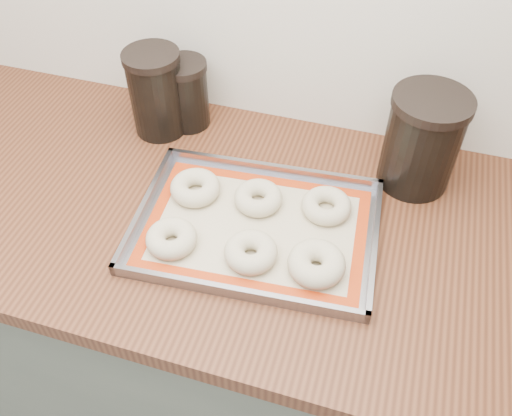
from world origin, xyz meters
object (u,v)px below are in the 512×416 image
(bagel_front_mid, at_px, (251,252))
(canister_left, at_px, (156,93))
(canister_right, at_px, (422,141))
(baking_tray, at_px, (256,227))
(bagel_front_right, at_px, (316,264))
(bagel_back_right, at_px, (326,206))
(bagel_back_mid, at_px, (258,198))
(bagel_back_left, at_px, (195,188))
(canister_mid, at_px, (186,94))
(bagel_front_left, at_px, (171,238))

(bagel_front_mid, relative_size, canister_left, 0.50)
(canister_left, xyz_separation_m, canister_right, (0.57, -0.01, 0.01))
(baking_tray, xyz_separation_m, canister_right, (0.27, 0.23, 0.10))
(canister_left, relative_size, canister_right, 0.95)
(canister_right, bearing_deg, bagel_front_right, -115.33)
(canister_right, bearing_deg, bagel_back_right, -135.85)
(baking_tray, bearing_deg, bagel_back_right, 34.01)
(bagel_front_mid, bearing_deg, bagel_back_right, 55.48)
(bagel_back_mid, distance_m, canister_right, 0.34)
(bagel_front_mid, height_order, canister_right, canister_right)
(bagel_back_left, relative_size, canister_mid, 0.64)
(bagel_back_right, xyz_separation_m, canister_right, (0.15, 0.15, 0.08))
(bagel_front_right, bearing_deg, bagel_back_right, 94.85)
(bagel_back_left, distance_m, canister_mid, 0.25)
(baking_tray, relative_size, bagel_back_mid, 5.04)
(bagel_front_mid, xyz_separation_m, canister_left, (-0.31, 0.31, 0.08))
(bagel_back_left, xyz_separation_m, canister_mid, (-0.10, 0.22, 0.06))
(bagel_back_left, bearing_deg, bagel_back_right, 6.25)
(bagel_front_left, xyz_separation_m, bagel_front_mid, (0.15, 0.01, 0.00))
(bagel_back_mid, bearing_deg, bagel_front_left, -129.76)
(bagel_front_left, xyz_separation_m, bagel_back_right, (0.26, 0.17, -0.00))
(bagel_back_right, bearing_deg, bagel_front_right, -85.15)
(bagel_back_left, distance_m, canister_left, 0.25)
(canister_left, bearing_deg, baking_tray, -38.00)
(baking_tray, bearing_deg, bagel_back_mid, 102.88)
(canister_right, bearing_deg, canister_mid, 175.06)
(baking_tray, xyz_separation_m, bagel_back_left, (-0.14, 0.05, 0.02))
(bagel_front_left, distance_m, canister_left, 0.37)
(canister_right, bearing_deg, bagel_front_mid, -130.53)
(bagel_front_right, bearing_deg, bagel_back_mid, 138.61)
(bagel_back_right, relative_size, canister_left, 0.50)
(bagel_front_right, xyz_separation_m, bagel_back_right, (-0.01, 0.15, -0.00))
(bagel_front_mid, relative_size, bagel_back_mid, 1.02)
(bagel_back_left, height_order, canister_left, canister_left)
(baking_tray, bearing_deg, canister_left, 142.00)
(bagel_front_mid, relative_size, canister_mid, 0.61)
(baking_tray, height_order, bagel_back_right, bagel_back_right)
(bagel_front_right, height_order, canister_mid, canister_mid)
(bagel_back_left, bearing_deg, canister_mid, 115.05)
(bagel_back_mid, bearing_deg, baking_tray, -77.12)
(bagel_front_right, distance_m, bagel_back_mid, 0.20)
(bagel_front_right, bearing_deg, bagel_front_left, -175.98)
(bagel_front_left, bearing_deg, bagel_back_left, 92.79)
(bagel_back_mid, bearing_deg, bagel_back_left, -175.66)
(bagel_front_mid, bearing_deg, canister_mid, 126.79)
(bagel_front_left, bearing_deg, bagel_front_mid, 4.47)
(bagel_back_mid, relative_size, canister_left, 0.49)
(baking_tray, distance_m, bagel_front_mid, 0.08)
(bagel_front_right, distance_m, canister_left, 0.53)
(bagel_back_right, bearing_deg, bagel_front_mid, -124.52)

